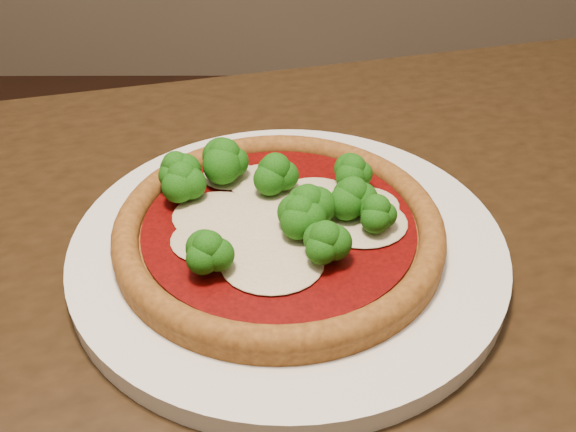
{
  "coord_description": "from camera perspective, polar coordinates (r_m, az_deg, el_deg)",
  "views": [
    {
      "loc": [
        0.15,
        -0.33,
        1.09
      ],
      "look_at": [
        0.16,
        0.07,
        0.79
      ],
      "focal_mm": 40.0,
      "sensor_mm": 36.0,
      "label": 1
    }
  ],
  "objects": [
    {
      "name": "dining_table",
      "position": [
        0.55,
        -7.34,
        -16.22
      ],
      "size": [
        1.43,
        1.08,
        0.75
      ],
      "rotation": [
        0.0,
        0.0,
        0.25
      ],
      "color": "black",
      "rests_on": "floor"
    },
    {
      "name": "plate",
      "position": [
        0.52,
        0.0,
        -2.73
      ],
      "size": [
        0.34,
        0.34,
        0.02
      ],
      "primitive_type": "cylinder",
      "color": "silver",
      "rests_on": "dining_table"
    },
    {
      "name": "pizza",
      "position": [
        0.5,
        -0.82,
        -0.34
      ],
      "size": [
        0.26,
        0.26,
        0.06
      ],
      "rotation": [
        0.0,
        0.0,
        0.38
      ],
      "color": "brown",
      "rests_on": "plate"
    }
  ]
}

